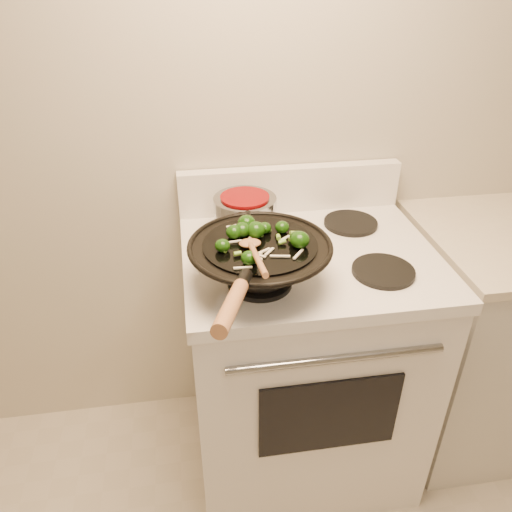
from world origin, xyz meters
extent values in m
plane|color=beige|center=(0.00, 1.50, 1.30)|extent=(3.50, 0.00, 3.50)
cube|color=white|center=(-0.02, 1.17, 0.44)|extent=(0.76, 0.64, 0.88)
cube|color=white|center=(-0.02, 1.17, 0.90)|extent=(0.78, 0.66, 0.04)
cube|color=white|center=(-0.02, 1.47, 1.00)|extent=(0.78, 0.05, 0.16)
cylinder|color=gray|center=(-0.02, 0.84, 0.78)|extent=(0.60, 0.02, 0.02)
cube|color=black|center=(-0.02, 0.84, 0.55)|extent=(0.42, 0.01, 0.28)
cylinder|color=black|center=(-0.20, 1.02, 0.93)|extent=(0.18, 0.18, 0.01)
cylinder|color=black|center=(0.16, 1.02, 0.93)|extent=(0.18, 0.18, 0.01)
cylinder|color=black|center=(-0.20, 1.32, 0.93)|extent=(0.18, 0.18, 0.01)
cylinder|color=black|center=(0.16, 1.32, 0.93)|extent=(0.18, 0.18, 0.01)
cube|color=silver|center=(0.81, 1.20, 0.44)|extent=(0.79, 0.60, 0.88)
torus|color=black|center=(-0.20, 1.02, 1.04)|extent=(0.39, 0.39, 0.01)
cylinder|color=black|center=(-0.20, 1.02, 1.05)|extent=(0.31, 0.31, 0.01)
cylinder|color=black|center=(-0.27, 0.81, 1.08)|extent=(0.05, 0.07, 0.04)
cylinder|color=#A26840|center=(-0.31, 0.69, 1.10)|extent=(0.10, 0.20, 0.07)
ellipsoid|color=#123608|center=(-0.18, 1.08, 1.07)|extent=(0.04, 0.04, 0.03)
cylinder|color=#588A31|center=(-0.17, 1.08, 1.06)|extent=(0.02, 0.02, 0.02)
ellipsoid|color=#123608|center=(-0.10, 0.99, 1.07)|extent=(0.05, 0.05, 0.04)
ellipsoid|color=#123608|center=(-0.10, 1.00, 1.07)|extent=(0.04, 0.04, 0.04)
ellipsoid|color=#123608|center=(-0.24, 0.93, 1.07)|extent=(0.04, 0.04, 0.03)
cylinder|color=#588A31|center=(-0.23, 0.93, 1.06)|extent=(0.02, 0.02, 0.02)
ellipsoid|color=#123608|center=(-0.24, 1.07, 1.07)|extent=(0.05, 0.05, 0.04)
ellipsoid|color=#123608|center=(-0.13, 1.07, 1.07)|extent=(0.04, 0.04, 0.03)
ellipsoid|color=#123608|center=(-0.26, 1.06, 1.07)|extent=(0.04, 0.04, 0.04)
cylinder|color=#588A31|center=(-0.25, 1.06, 1.06)|extent=(0.02, 0.02, 0.02)
ellipsoid|color=#123608|center=(-0.21, 1.05, 1.07)|extent=(0.04, 0.04, 0.03)
ellipsoid|color=#123608|center=(-0.22, 1.11, 1.07)|extent=(0.05, 0.05, 0.04)
ellipsoid|color=#123608|center=(-0.20, 1.06, 1.07)|extent=(0.05, 0.05, 0.04)
cylinder|color=#588A31|center=(-0.19, 1.06, 1.06)|extent=(0.02, 0.02, 0.01)
ellipsoid|color=#123608|center=(-0.30, 1.00, 1.07)|extent=(0.04, 0.04, 0.03)
cube|color=white|center=(-0.19, 1.09, 1.05)|extent=(0.05, 0.01, 0.00)
cube|color=white|center=(-0.27, 1.03, 1.05)|extent=(0.06, 0.01, 0.00)
cube|color=white|center=(-0.26, 0.90, 1.05)|extent=(0.05, 0.01, 0.00)
cube|color=white|center=(-0.21, 0.96, 1.05)|extent=(0.04, 0.03, 0.00)
cube|color=white|center=(-0.18, 0.97, 1.05)|extent=(0.03, 0.04, 0.00)
cube|color=white|center=(-0.26, 1.12, 1.05)|extent=(0.04, 0.02, 0.00)
cube|color=white|center=(-0.11, 0.95, 1.05)|extent=(0.04, 0.05, 0.00)
cube|color=white|center=(-0.26, 1.07, 1.05)|extent=(0.04, 0.01, 0.00)
cube|color=white|center=(-0.19, 0.98, 1.05)|extent=(0.04, 0.03, 0.00)
cube|color=white|center=(-0.16, 0.94, 1.05)|extent=(0.05, 0.02, 0.00)
cube|color=white|center=(-0.21, 1.12, 1.05)|extent=(0.03, 0.03, 0.00)
cube|color=white|center=(-0.13, 1.03, 1.05)|extent=(0.04, 0.03, 0.00)
cylinder|color=#73A736|center=(-0.10, 1.05, 1.06)|extent=(0.02, 0.03, 0.02)
cylinder|color=#73A736|center=(-0.14, 1.01, 1.06)|extent=(0.02, 0.03, 0.02)
cylinder|color=#73A736|center=(-0.23, 1.09, 1.06)|extent=(0.02, 0.02, 0.01)
cylinder|color=#73A736|center=(-0.30, 0.99, 1.06)|extent=(0.02, 0.03, 0.02)
cylinder|color=#73A736|center=(-0.27, 0.96, 1.06)|extent=(0.03, 0.03, 0.02)
cylinder|color=#73A736|center=(-0.11, 1.02, 1.06)|extent=(0.03, 0.01, 0.02)
cylinder|color=#73A736|center=(-0.15, 1.03, 1.06)|extent=(0.03, 0.03, 0.02)
sphere|color=#F6E7AD|center=(-0.21, 0.93, 1.05)|extent=(0.01, 0.01, 0.01)
sphere|color=#F6E7AD|center=(-0.19, 1.09, 1.05)|extent=(0.01, 0.01, 0.01)
sphere|color=#F6E7AD|center=(-0.21, 0.96, 1.05)|extent=(0.01, 0.01, 0.01)
sphere|color=#F6E7AD|center=(-0.22, 1.04, 1.05)|extent=(0.01, 0.01, 0.01)
ellipsoid|color=#A26840|center=(-0.23, 1.01, 1.06)|extent=(0.06, 0.05, 0.02)
cylinder|color=#A26840|center=(-0.23, 0.89, 1.09)|extent=(0.02, 0.24, 0.07)
cylinder|color=gray|center=(-0.20, 1.32, 0.99)|extent=(0.20, 0.20, 0.11)
cylinder|color=#710506|center=(-0.20, 1.32, 1.05)|extent=(0.16, 0.16, 0.01)
cylinder|color=black|center=(-0.21, 1.16, 1.04)|extent=(0.03, 0.12, 0.02)
camera|label=1|loc=(-0.38, -0.11, 1.71)|focal=35.00mm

